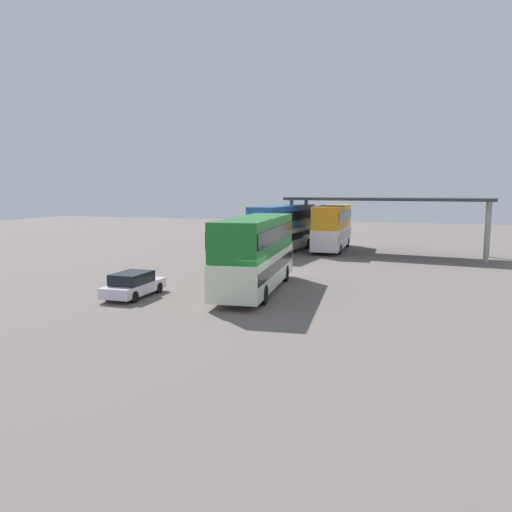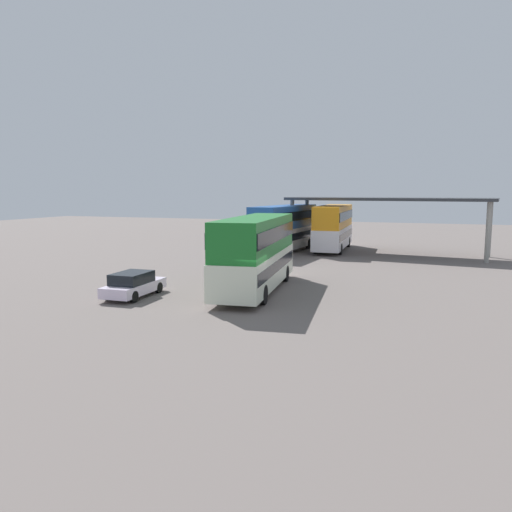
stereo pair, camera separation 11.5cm
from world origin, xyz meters
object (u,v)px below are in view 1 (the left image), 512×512
Objects in this scene: double_decker_near_canopy at (284,227)px; double_decker_mid_row at (332,226)px; double_decker_main at (256,251)px; parked_hatchback at (133,285)px.

double_decker_near_canopy is 4.99m from double_decker_mid_row.
double_decker_main is 0.93× the size of double_decker_near_canopy.
double_decker_main is 6.99m from parked_hatchback.
double_decker_near_canopy is (-3.54, 17.87, 0.06)m from double_decker_main.
double_decker_near_canopy reaches higher than double_decker_main.
parked_hatchback is at bearing 163.58° from double_decker_mid_row.
double_decker_mid_row is (3.96, 3.02, -0.03)m from double_decker_near_canopy.
double_decker_near_canopy is 1.14× the size of double_decker_mid_row.
double_decker_near_canopy is at bearing 4.78° from double_decker_main.
parked_hatchback is 25.45m from double_decker_mid_row.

